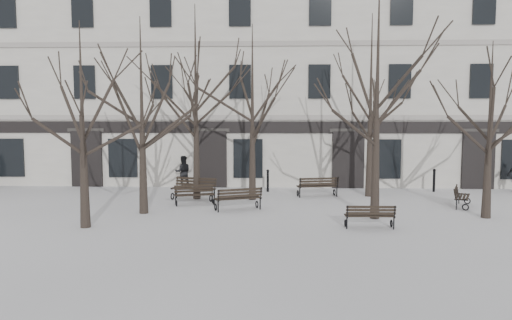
# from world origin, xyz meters

# --- Properties ---
(ground) EXTENTS (100.00, 100.00, 0.00)m
(ground) POSITION_xyz_m (0.00, 0.00, 0.00)
(ground) COLOR white
(ground) RESTS_ON ground
(building) EXTENTS (40.40, 10.20, 11.40)m
(building) POSITION_xyz_m (0.00, 12.96, 5.52)
(building) COLOR beige
(building) RESTS_ON ground
(tree_0) EXTENTS (4.73, 4.73, 6.76)m
(tree_0) POSITION_xyz_m (-6.49, -1.40, 4.22)
(tree_0) COLOR black
(tree_0) RESTS_ON ground
(tree_1) EXTENTS (5.14, 5.14, 7.35)m
(tree_1) POSITION_xyz_m (-5.18, 1.05, 4.59)
(tree_1) COLOR black
(tree_1) RESTS_ON ground
(tree_2) EXTENTS (6.04, 6.04, 8.63)m
(tree_2) POSITION_xyz_m (3.42, 0.46, 5.39)
(tree_2) COLOR black
(tree_2) RESTS_ON ground
(tree_3) EXTENTS (4.44, 4.44, 6.34)m
(tree_3) POSITION_xyz_m (7.48, 0.73, 3.96)
(tree_3) COLOR black
(tree_3) RESTS_ON ground
(tree_4) EXTENTS (5.96, 5.96, 8.51)m
(tree_4) POSITION_xyz_m (-3.69, 4.40, 5.32)
(tree_4) COLOR black
(tree_4) RESTS_ON ground
(tree_5) EXTENTS (5.34, 5.34, 7.63)m
(tree_5) POSITION_xyz_m (-1.20, 4.31, 4.77)
(tree_5) COLOR black
(tree_5) RESTS_ON ground
(tree_6) EXTENTS (5.77, 5.77, 8.24)m
(tree_6) POSITION_xyz_m (4.11, 5.41, 5.15)
(tree_6) COLOR black
(tree_6) RESTS_ON ground
(bench_0) EXTENTS (1.72, 1.05, 0.82)m
(bench_0) POSITION_xyz_m (-3.55, 2.93, 0.45)
(bench_0) COLOR black
(bench_0) RESTS_ON ground
(bench_1) EXTENTS (1.90, 1.30, 0.92)m
(bench_1) POSITION_xyz_m (-1.62, 1.76, 0.50)
(bench_1) COLOR black
(bench_1) RESTS_ON ground
(bench_2) EXTENTS (1.63, 0.61, 0.81)m
(bench_2) POSITION_xyz_m (2.94, -1.18, 0.44)
(bench_2) COLOR black
(bench_2) RESTS_ON ground
(bench_3) EXTENTS (2.05, 1.20, 0.98)m
(bench_3) POSITION_xyz_m (-3.77, 4.13, 0.53)
(bench_3) COLOR black
(bench_3) RESTS_ON ground
(bench_4) EXTENTS (1.93, 1.03, 0.93)m
(bench_4) POSITION_xyz_m (1.75, 5.16, 0.50)
(bench_4) COLOR black
(bench_4) RESTS_ON ground
(bench_5) EXTENTS (1.18, 1.72, 0.83)m
(bench_5) POSITION_xyz_m (7.36, 2.91, 0.45)
(bench_5) COLOR black
(bench_5) RESTS_ON ground
(bollard_a) EXTENTS (0.14, 0.14, 1.09)m
(bollard_a) POSITION_xyz_m (-0.56, 6.55, 0.58)
(bollard_a) COLOR black
(bollard_a) RESTS_ON ground
(bollard_b) EXTENTS (0.14, 0.14, 1.13)m
(bollard_b) POSITION_xyz_m (7.51, 6.86, 0.60)
(bollard_b) COLOR black
(bollard_b) RESTS_ON ground
(pedestrian_b) EXTENTS (0.93, 0.80, 1.66)m
(pedestrian_b) POSITION_xyz_m (-4.91, 7.58, 0.00)
(pedestrian_b) COLOR black
(pedestrian_b) RESTS_ON ground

